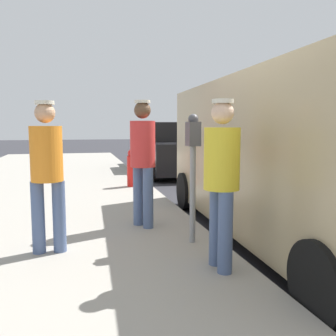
{
  "coord_description": "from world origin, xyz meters",
  "views": [
    {
      "loc": [
        2.65,
        3.4,
        1.53
      ],
      "look_at": [
        1.65,
        -0.68,
        1.05
      ],
      "focal_mm": 39.29,
      "sensor_mm": 36.0,
      "label": 1
    }
  ],
  "objects_px": {
    "pedestrian_in_yellow": "(222,174)",
    "parked_van": "(295,155)",
    "parking_meter_near": "(193,156)",
    "pedestrian_in_red": "(143,155)",
    "pedestrian_in_orange": "(47,167)",
    "fire_hydrant": "(132,168)",
    "parked_sedan_behind": "(171,150)"
  },
  "relations": [
    {
      "from": "parking_meter_near",
      "to": "pedestrian_in_orange",
      "type": "distance_m",
      "value": 1.63
    },
    {
      "from": "pedestrian_in_red",
      "to": "pedestrian_in_orange",
      "type": "bearing_deg",
      "value": 33.86
    },
    {
      "from": "pedestrian_in_red",
      "to": "parked_sedan_behind",
      "type": "height_order",
      "value": "pedestrian_in_red"
    },
    {
      "from": "parking_meter_near",
      "to": "pedestrian_in_red",
      "type": "xyz_separation_m",
      "value": [
        0.45,
        -0.83,
        -0.04
      ]
    },
    {
      "from": "parked_van",
      "to": "pedestrian_in_yellow",
      "type": "bearing_deg",
      "value": 36.16
    },
    {
      "from": "parked_sedan_behind",
      "to": "fire_hydrant",
      "type": "height_order",
      "value": "parked_sedan_behind"
    },
    {
      "from": "parking_meter_near",
      "to": "parked_sedan_behind",
      "type": "height_order",
      "value": "parking_meter_near"
    },
    {
      "from": "fire_hydrant",
      "to": "parking_meter_near",
      "type": "bearing_deg",
      "value": 91.35
    },
    {
      "from": "parking_meter_near",
      "to": "pedestrian_in_orange",
      "type": "relative_size",
      "value": 0.92
    },
    {
      "from": "parking_meter_near",
      "to": "pedestrian_in_yellow",
      "type": "relative_size",
      "value": 0.93
    },
    {
      "from": "parking_meter_near",
      "to": "fire_hydrant",
      "type": "distance_m",
      "value": 4.3
    },
    {
      "from": "parking_meter_near",
      "to": "pedestrian_in_yellow",
      "type": "xyz_separation_m",
      "value": [
        -0.01,
        0.85,
        -0.1
      ]
    },
    {
      "from": "pedestrian_in_red",
      "to": "fire_hydrant",
      "type": "xyz_separation_m",
      "value": [
        -0.35,
        -3.42,
        -0.57
      ]
    },
    {
      "from": "pedestrian_in_yellow",
      "to": "parked_van",
      "type": "relative_size",
      "value": 0.31
    },
    {
      "from": "pedestrian_in_red",
      "to": "fire_hydrant",
      "type": "distance_m",
      "value": 3.49
    },
    {
      "from": "pedestrian_in_yellow",
      "to": "parked_van",
      "type": "xyz_separation_m",
      "value": [
        -1.49,
        -1.09,
        0.08
      ]
    },
    {
      "from": "parked_van",
      "to": "fire_hydrant",
      "type": "distance_m",
      "value": 4.36
    },
    {
      "from": "parking_meter_near",
      "to": "fire_hydrant",
      "type": "bearing_deg",
      "value": -88.65
    },
    {
      "from": "pedestrian_in_red",
      "to": "parked_sedan_behind",
      "type": "xyz_separation_m",
      "value": [
        -2.09,
        -6.67,
        -0.39
      ]
    },
    {
      "from": "pedestrian_in_red",
      "to": "pedestrian_in_yellow",
      "type": "xyz_separation_m",
      "value": [
        -0.46,
        1.68,
        -0.06
      ]
    },
    {
      "from": "parking_meter_near",
      "to": "parked_sedan_behind",
      "type": "distance_m",
      "value": 7.69
    },
    {
      "from": "pedestrian_in_red",
      "to": "parked_sedan_behind",
      "type": "distance_m",
      "value": 7.0
    },
    {
      "from": "pedestrian_in_orange",
      "to": "fire_hydrant",
      "type": "height_order",
      "value": "pedestrian_in_orange"
    },
    {
      "from": "pedestrian_in_red",
      "to": "parked_van",
      "type": "bearing_deg",
      "value": 163.02
    },
    {
      "from": "parked_van",
      "to": "fire_hydrant",
      "type": "xyz_separation_m",
      "value": [
        1.6,
        -4.02,
        -0.59
      ]
    },
    {
      "from": "parked_sedan_behind",
      "to": "pedestrian_in_orange",
      "type": "bearing_deg",
      "value": 66.36
    },
    {
      "from": "pedestrian_in_yellow",
      "to": "pedestrian_in_orange",
      "type": "relative_size",
      "value": 0.99
    },
    {
      "from": "pedestrian_in_orange",
      "to": "fire_hydrant",
      "type": "distance_m",
      "value": 4.51
    },
    {
      "from": "parking_meter_near",
      "to": "pedestrian_in_yellow",
      "type": "distance_m",
      "value": 0.86
    },
    {
      "from": "parking_meter_near",
      "to": "pedestrian_in_yellow",
      "type": "height_order",
      "value": "pedestrian_in_yellow"
    },
    {
      "from": "parking_meter_near",
      "to": "parked_van",
      "type": "relative_size",
      "value": 0.29
    },
    {
      "from": "pedestrian_in_red",
      "to": "fire_hydrant",
      "type": "height_order",
      "value": "pedestrian_in_red"
    }
  ]
}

